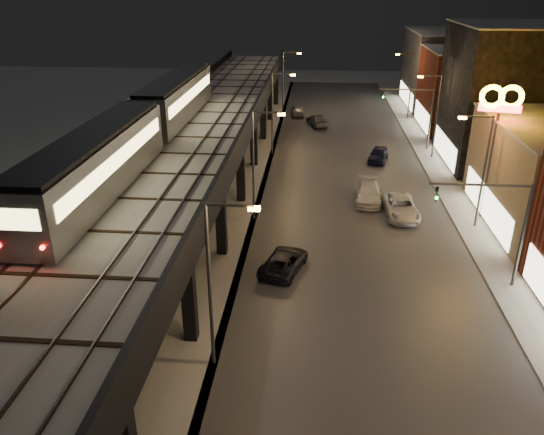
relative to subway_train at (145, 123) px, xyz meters
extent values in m
cube|color=#46474D|center=(16.00, 5.82, -8.35)|extent=(17.00, 120.00, 0.06)
cube|color=#9FA1A8|center=(26.00, 5.82, -8.31)|extent=(4.00, 120.00, 0.14)
cube|color=#9FA1A8|center=(2.50, 5.82, -8.35)|extent=(11.00, 120.00, 0.06)
cube|color=black|center=(2.50, 2.82, -2.58)|extent=(9.00, 100.00, 1.00)
cube|color=black|center=(2.50, -24.18, -3.23)|extent=(8.00, 0.60, 0.50)
cube|color=black|center=(-1.20, -14.18, -5.73)|extent=(0.70, 0.70, 5.30)
cube|color=black|center=(6.20, -14.18, -5.73)|extent=(0.70, 0.70, 5.30)
cube|color=black|center=(2.50, -14.18, -3.23)|extent=(8.00, 0.60, 0.50)
cube|color=black|center=(-1.20, -4.18, -5.73)|extent=(0.70, 0.70, 5.30)
cube|color=black|center=(6.20, -4.18, -5.73)|extent=(0.70, 0.70, 5.30)
cube|color=black|center=(2.50, -4.18, -3.23)|extent=(8.00, 0.60, 0.50)
cube|color=black|center=(-1.20, 5.82, -5.73)|extent=(0.70, 0.70, 5.30)
cube|color=black|center=(6.20, 5.82, -5.73)|extent=(0.70, 0.70, 5.30)
cube|color=black|center=(2.50, 5.82, -3.23)|extent=(8.00, 0.60, 0.50)
cube|color=black|center=(-1.20, 15.82, -5.73)|extent=(0.70, 0.70, 5.30)
cube|color=black|center=(6.20, 15.82, -5.73)|extent=(0.70, 0.70, 5.30)
cube|color=black|center=(2.50, 15.82, -3.23)|extent=(8.00, 0.60, 0.50)
cube|color=black|center=(-1.20, 25.82, -5.73)|extent=(0.70, 0.70, 5.30)
cube|color=black|center=(6.20, 25.82, -5.73)|extent=(0.70, 0.70, 5.30)
cube|color=black|center=(2.50, 25.82, -3.23)|extent=(8.00, 0.60, 0.50)
cube|color=black|center=(-1.20, 35.82, -5.73)|extent=(0.70, 0.70, 5.30)
cube|color=black|center=(6.20, 35.82, -5.73)|extent=(0.70, 0.70, 5.30)
cube|color=black|center=(2.50, 35.82, -3.23)|extent=(8.00, 0.60, 0.50)
cube|color=black|center=(-1.20, 45.82, -5.73)|extent=(0.70, 0.70, 5.30)
cube|color=black|center=(6.20, 45.82, -5.73)|extent=(0.70, 0.70, 5.30)
cube|color=black|center=(2.50, 45.82, -3.23)|extent=(8.00, 0.60, 0.50)
cube|color=#B2B7C1|center=(2.50, 2.82, -2.00)|extent=(8.40, 100.00, 0.16)
cube|color=#332D28|center=(-0.72, 2.82, -1.84)|extent=(0.08, 98.00, 0.16)
cube|color=#332D28|center=(0.72, 2.82, -1.84)|extent=(0.08, 98.00, 0.16)
cube|color=#332D28|center=(3.78, 2.82, -1.84)|extent=(0.08, 98.00, 0.16)
cube|color=#332D28|center=(5.22, 2.82, -1.84)|extent=(0.08, 98.00, 0.16)
cube|color=black|center=(2.50, -11.18, -1.89)|extent=(7.80, 0.24, 0.06)
cube|color=black|center=(2.50, 4.82, -1.89)|extent=(7.80, 0.24, 0.06)
cube|color=black|center=(2.50, 20.82, -1.89)|extent=(7.80, 0.24, 0.06)
cube|color=black|center=(2.50, 36.82, -1.89)|extent=(7.80, 0.24, 0.06)
cube|color=black|center=(6.85, 2.82, -1.53)|extent=(0.30, 100.00, 1.10)
cube|color=black|center=(-1.85, 2.82, -1.53)|extent=(0.30, 100.00, 1.10)
cube|color=#FDF9C7|center=(26.45, 2.82, -6.78)|extent=(0.10, 12.00, 2.40)
cube|color=black|center=(32.50, 18.82, -1.38)|extent=(12.00, 13.00, 14.00)
cube|color=#FDF9C7|center=(26.45, 18.82, -6.78)|extent=(0.10, 10.40, 2.40)
cube|color=#B2B7C1|center=(32.50, 18.82, 5.70)|extent=(12.20, 13.20, 0.16)
cube|color=maroon|center=(32.50, 32.82, -3.38)|extent=(12.00, 12.00, 10.00)
cube|color=#FDF9C7|center=(26.45, 32.82, -6.78)|extent=(0.10, 9.60, 2.40)
cube|color=#B2B7C1|center=(32.50, 32.82, 1.70)|extent=(12.20, 12.20, 0.16)
cube|color=#414143|center=(32.50, 46.82, -2.88)|extent=(12.00, 16.00, 11.00)
cube|color=#FDF9C7|center=(26.45, 46.82, -6.78)|extent=(0.10, 12.80, 2.40)
cube|color=#B2B7C1|center=(32.50, 46.82, 2.70)|extent=(12.20, 16.20, 0.16)
cylinder|color=#38383A|center=(7.80, -16.18, -3.88)|extent=(0.18, 0.18, 9.00)
cube|color=#38383A|center=(8.90, -16.18, 0.52)|extent=(2.20, 0.12, 0.12)
cube|color=#FF9B2A|center=(10.00, -16.18, 0.40)|extent=(0.55, 0.28, 0.18)
cylinder|color=#38383A|center=(7.80, 1.82, -3.88)|extent=(0.18, 0.18, 9.00)
cube|color=#38383A|center=(8.90, 1.82, 0.52)|extent=(2.20, 0.12, 0.12)
cube|color=#FF9B2A|center=(10.00, 1.82, 0.40)|extent=(0.55, 0.28, 0.18)
cylinder|color=#38383A|center=(25.50, 1.82, -3.88)|extent=(0.18, 0.18, 9.00)
cube|color=#38383A|center=(24.40, 1.82, 0.52)|extent=(2.20, 0.12, 0.12)
cube|color=#FF9B2A|center=(23.30, 1.82, 0.40)|extent=(0.55, 0.28, 0.18)
cylinder|color=#38383A|center=(7.80, 19.82, -3.88)|extent=(0.18, 0.18, 9.00)
cube|color=#38383A|center=(8.90, 19.82, 0.52)|extent=(2.20, 0.12, 0.12)
cube|color=#FF9B2A|center=(10.00, 19.82, 0.40)|extent=(0.55, 0.28, 0.18)
cylinder|color=#38383A|center=(25.50, 19.82, -3.88)|extent=(0.18, 0.18, 9.00)
cube|color=#38383A|center=(24.40, 19.82, 0.52)|extent=(2.20, 0.12, 0.12)
cube|color=#FF9B2A|center=(23.30, 19.82, 0.40)|extent=(0.55, 0.28, 0.18)
cylinder|color=#38383A|center=(7.80, 37.82, -3.88)|extent=(0.18, 0.18, 9.00)
cube|color=#38383A|center=(8.90, 37.82, 0.52)|extent=(2.20, 0.12, 0.12)
cube|color=#FF9B2A|center=(10.00, 37.82, 0.40)|extent=(0.55, 0.28, 0.18)
cylinder|color=#38383A|center=(25.50, 37.82, -3.88)|extent=(0.18, 0.18, 9.00)
cube|color=#38383A|center=(24.40, 37.82, 0.52)|extent=(2.20, 0.12, 0.12)
cube|color=#FF9B2A|center=(23.30, 37.82, 0.40)|extent=(0.55, 0.28, 0.18)
cylinder|color=#38383A|center=(25.50, -7.18, -4.88)|extent=(0.20, 0.20, 7.00)
cube|color=#38383A|center=(22.50, -7.18, -1.48)|extent=(6.00, 0.12, 0.12)
imported|color=black|center=(20.00, -7.18, -1.98)|extent=(0.20, 0.16, 1.00)
sphere|color=#0CFF26|center=(20.00, -7.33, -2.23)|extent=(0.18, 0.18, 0.18)
cylinder|color=#38383A|center=(25.50, 22.82, -4.88)|extent=(0.20, 0.20, 7.00)
cube|color=#38383A|center=(22.50, 22.82, -1.48)|extent=(6.00, 0.12, 0.12)
imported|color=black|center=(20.00, 22.82, -1.98)|extent=(0.20, 0.16, 1.00)
sphere|color=#0CFF26|center=(20.00, 22.67, -2.23)|extent=(0.18, 0.18, 0.18)
cube|color=gray|center=(0.00, -9.45, -0.11)|extent=(2.89, 17.42, 3.29)
cube|color=black|center=(0.00, -9.45, 1.66)|extent=(2.59, 16.93, 0.25)
cube|color=#E2C97D|center=(-1.45, -9.45, 0.34)|extent=(0.05, 15.93, 0.90)
cube|color=#E2C97D|center=(1.45, -9.45, 0.34)|extent=(0.05, 15.93, 0.90)
cube|color=gray|center=(0.00, 9.46, -0.11)|extent=(2.89, 17.42, 3.29)
cube|color=black|center=(0.00, 9.46, 1.66)|extent=(2.59, 16.93, 0.25)
cube|color=#E2C97D|center=(-1.45, 9.46, 0.34)|extent=(0.05, 15.93, 0.90)
cube|color=#E2C97D|center=(1.45, 9.46, 0.34)|extent=(0.05, 15.93, 0.90)
cube|color=#E2C97D|center=(0.00, -18.17, 0.39)|extent=(2.19, 0.05, 1.00)
sphere|color=#FF0C0C|center=(1.00, -18.19, -0.91)|extent=(0.20, 0.20, 0.20)
imported|color=black|center=(10.78, -6.37, -7.70)|extent=(3.55, 5.32, 1.36)
imported|color=#53565B|center=(12.77, 32.83, -7.63)|extent=(3.33, 5.48, 1.49)
imported|color=gray|center=(9.95, 38.25, -7.62)|extent=(2.18, 4.58, 1.51)
imported|color=silver|center=(19.85, 3.47, -7.61)|extent=(2.75, 5.60, 1.53)
imported|color=white|center=(17.40, 6.44, -7.61)|extent=(2.45, 5.41, 1.54)
imported|color=black|center=(19.44, 17.97, -7.61)|extent=(2.84, 4.78, 1.53)
cylinder|color=#38383A|center=(26.50, 3.83, -3.99)|extent=(0.24, 0.24, 8.77)
cube|color=#FF0C0C|center=(26.50, 3.83, 0.72)|extent=(3.07, 0.25, 0.55)
torus|color=yellow|center=(25.79, 3.83, 1.60)|extent=(1.81, 0.79, 1.78)
torus|color=yellow|center=(27.21, 3.83, 1.60)|extent=(1.81, 0.79, 1.78)
camera|label=1|loc=(12.59, -37.59, 9.67)|focal=35.00mm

